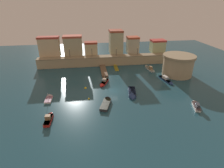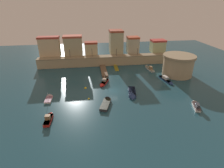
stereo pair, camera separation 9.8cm
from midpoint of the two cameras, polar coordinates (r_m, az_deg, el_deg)
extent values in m
plane|color=#1E4756|center=(50.10, 0.51, -2.17)|extent=(124.29, 124.29, 0.00)
cube|color=tan|center=(70.00, -2.15, 7.53)|extent=(51.14, 3.34, 3.36)
cube|color=gray|center=(69.46, -2.17, 8.94)|extent=(51.14, 3.64, 0.24)
cube|color=#CEB58D|center=(73.02, -19.46, 11.06)|extent=(7.60, 3.43, 6.90)
cube|color=#A73B2E|center=(72.26, -19.90, 13.97)|extent=(7.91, 3.56, 0.70)
cube|color=tan|center=(72.27, -12.37, 11.80)|extent=(6.94, 4.43, 6.96)
cube|color=#B24C37|center=(71.50, -12.67, 14.77)|extent=(7.21, 4.61, 0.70)
cube|color=#C8B98C|center=(71.90, -6.71, 11.12)|extent=(4.87, 3.50, 4.49)
cube|color=#9B3926|center=(71.31, -6.81, 13.14)|extent=(5.07, 3.64, 0.70)
cube|color=#ADAB85|center=(73.40, 1.33, 13.22)|extent=(5.09, 5.74, 8.56)
cube|color=brown|center=(72.56, 1.37, 16.79)|extent=(5.29, 5.97, 0.70)
cube|color=#ADA98F|center=(74.30, 6.74, 12.18)|extent=(4.50, 4.16, 5.97)
cube|color=#AD452A|center=(73.61, 6.88, 14.70)|extent=(4.68, 4.32, 0.70)
cube|color=#AEBA85|center=(77.87, 14.56, 11.58)|extent=(5.61, 4.28, 4.43)
cube|color=#B73932|center=(77.33, 14.77, 13.42)|extent=(5.84, 4.45, 0.70)
cylinder|color=tan|center=(63.69, 20.53, 5.39)|extent=(9.76, 9.76, 6.18)
cylinder|color=gray|center=(62.67, 21.01, 8.38)|extent=(10.54, 10.54, 0.80)
cube|color=brown|center=(63.57, -2.65, 4.34)|extent=(2.02, 11.07, 0.67)
cylinder|color=#443527|center=(67.08, -2.17, 5.52)|extent=(0.20, 0.20, 0.70)
cylinder|color=#443527|center=(63.65, -1.83, 4.39)|extent=(0.20, 0.20, 0.70)
cylinder|color=#443527|center=(60.24, -1.45, 3.14)|extent=(0.20, 0.20, 0.70)
cylinder|color=black|center=(69.03, -13.44, 9.62)|extent=(0.12, 0.12, 3.14)
sphere|color=#F9D172|center=(68.60, -13.59, 11.00)|extent=(0.32, 0.32, 0.32)
cylinder|color=black|center=(68.71, -6.42, 10.08)|extent=(0.12, 0.12, 3.12)
sphere|color=#F9D172|center=(68.28, -6.49, 11.46)|extent=(0.32, 0.32, 0.32)
cylinder|color=black|center=(69.61, 1.48, 10.25)|extent=(0.12, 0.12, 2.69)
sphere|color=#F9D172|center=(69.23, 1.49, 11.44)|extent=(0.32, 0.32, 0.32)
cylinder|color=black|center=(71.44, 8.31, 10.36)|extent=(0.12, 0.12, 2.62)
sphere|color=#F9D172|center=(71.08, 8.39, 11.49)|extent=(0.32, 0.32, 0.32)
cube|color=#333338|center=(43.06, -2.06, -6.69)|extent=(3.36, 5.44, 0.69)
cone|color=#333338|center=(45.74, -1.17, -4.58)|extent=(2.08, 1.88, 1.72)
cube|color=black|center=(42.90, -2.06, -6.34)|extent=(3.42, 5.55, 0.08)
cube|color=silver|center=(66.59, 12.12, 4.75)|extent=(1.88, 5.46, 0.60)
cone|color=silver|center=(69.37, 10.90, 5.71)|extent=(1.32, 1.54, 1.15)
cube|color=#6E6D5A|center=(66.50, 12.14, 4.96)|extent=(1.92, 5.57, 0.08)
cube|color=olive|center=(65.71, 12.46, 5.17)|extent=(0.95, 1.35, 0.99)
cube|color=#99B7C6|center=(66.22, 12.22, 5.40)|extent=(0.72, 0.15, 0.59)
cube|color=gold|center=(66.31, 1.41, 5.18)|extent=(1.41, 5.07, 0.46)
cone|color=gold|center=(69.27, 1.07, 6.08)|extent=(1.24, 1.43, 1.20)
cube|color=olive|center=(66.24, 1.41, 5.33)|extent=(1.43, 5.17, 0.08)
cylinder|color=#B2B2B7|center=(66.29, 1.38, 6.14)|extent=(0.08, 0.08, 1.64)
cube|color=red|center=(54.57, -2.42, 0.60)|extent=(3.13, 4.88, 0.60)
cone|color=red|center=(52.04, -3.40, -0.73)|extent=(1.74, 1.73, 1.33)
cube|color=#41100A|center=(54.46, -2.43, 0.84)|extent=(3.19, 4.98, 0.08)
cube|color=olive|center=(54.45, -2.37, 1.38)|extent=(1.42, 1.55, 0.86)
cube|color=#99B7C6|center=(53.89, -2.57, 1.16)|extent=(0.86, 0.41, 0.51)
cylinder|color=#B2B2B7|center=(54.16, -2.42, 1.76)|extent=(0.08, 0.08, 1.76)
cube|color=white|center=(48.09, -19.76, -4.79)|extent=(1.65, 3.38, 0.46)
cone|color=white|center=(49.86, -19.29, -3.59)|extent=(1.52, 0.97, 1.49)
cube|color=#895A73|center=(48.00, -19.79, -4.59)|extent=(1.68, 3.44, 0.08)
cylinder|color=#B2B2B7|center=(47.53, -19.96, -3.65)|extent=(0.08, 0.08, 1.77)
cube|color=navy|center=(59.02, 16.88, 1.38)|extent=(2.28, 6.09, 0.48)
cone|color=navy|center=(56.37, 18.86, -0.07)|extent=(1.45, 1.59, 1.23)
cube|color=black|center=(58.94, 16.90, 1.56)|extent=(2.33, 6.21, 0.08)
cube|color=silver|center=(58.89, 16.86, 2.04)|extent=(1.40, 2.38, 0.86)
cube|color=#99B7C6|center=(58.04, 17.46, 1.66)|extent=(0.93, 0.22, 0.51)
cube|color=navy|center=(49.18, 6.53, -2.57)|extent=(2.95, 6.16, 0.52)
cone|color=navy|center=(46.03, 6.76, -4.68)|extent=(2.02, 1.71, 1.79)
cube|color=#141E3E|center=(49.08, 6.54, -2.34)|extent=(3.01, 6.28, 0.08)
cube|color=silver|center=(46.83, 25.61, -6.66)|extent=(2.36, 4.13, 0.62)
cone|color=silver|center=(48.90, 24.97, -5.13)|extent=(1.42, 1.41, 1.13)
cube|color=#5E4B4E|center=(46.70, 25.68, -6.38)|extent=(2.41, 4.22, 0.08)
cube|color=#333842|center=(46.00, 25.95, -6.24)|extent=(1.16, 1.71, 0.87)
cube|color=#99B7C6|center=(46.63, 25.74, -5.70)|extent=(0.62, 0.25, 0.52)
cube|color=red|center=(40.28, -19.81, -10.96)|extent=(1.49, 3.99, 0.67)
cone|color=red|center=(42.21, -19.00, -9.01)|extent=(1.24, 1.17, 1.17)
cube|color=#46120E|center=(40.12, -19.87, -10.62)|extent=(1.52, 4.06, 0.08)
cube|color=olive|center=(39.80, -19.99, -10.06)|extent=(1.10, 1.03, 0.94)
cube|color=#99B7C6|center=(40.15, -19.84, -9.61)|extent=(0.94, 0.12, 0.56)
sphere|color=yellow|center=(46.43, -7.45, -4.81)|extent=(0.55, 0.55, 0.55)
sphere|color=yellow|center=(52.07, -8.52, -1.34)|extent=(0.73, 0.73, 0.73)
camera|label=1|loc=(0.05, -89.95, 0.03)|focal=28.30mm
camera|label=2|loc=(0.05, 90.05, -0.03)|focal=28.30mm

